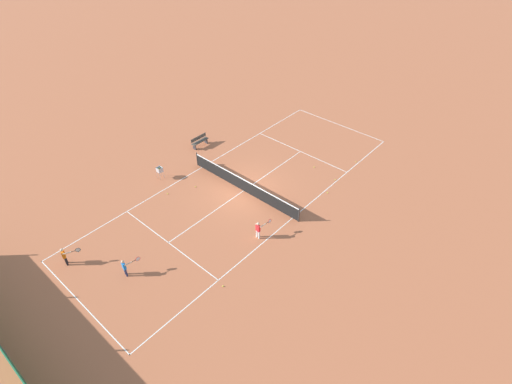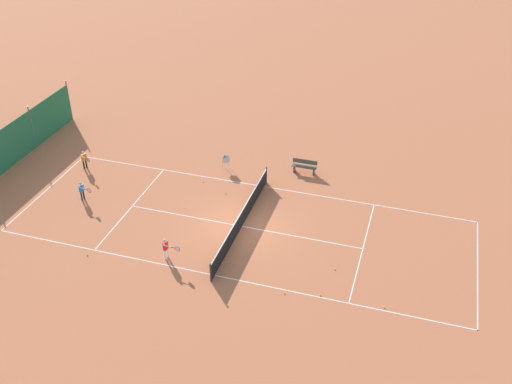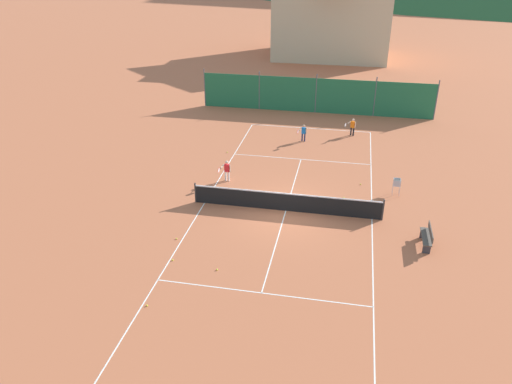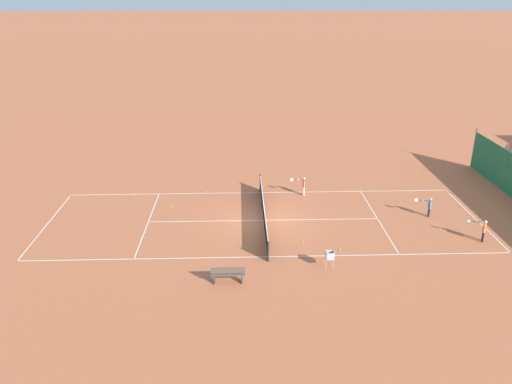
% 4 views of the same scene
% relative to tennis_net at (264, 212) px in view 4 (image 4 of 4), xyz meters
% --- Properties ---
extents(ground_plane, '(600.00, 600.00, 0.00)m').
position_rel_tennis_net_xyz_m(ground_plane, '(0.00, 0.00, -0.50)').
color(ground_plane, '#B7603D').
extents(court_line_markings, '(8.25, 23.85, 0.01)m').
position_rel_tennis_net_xyz_m(court_line_markings, '(0.00, 0.00, -0.50)').
color(court_line_markings, white).
rests_on(court_line_markings, ground).
extents(tennis_net, '(9.18, 0.08, 1.06)m').
position_rel_tennis_net_xyz_m(tennis_net, '(0.00, 0.00, 0.00)').
color(tennis_net, '#2D2D2D').
rests_on(tennis_net, ground).
extents(player_near_baseline, '(0.73, 0.88, 1.18)m').
position_rel_tennis_net_xyz_m(player_near_baseline, '(2.84, 11.00, 0.19)').
color(player_near_baseline, black).
rests_on(player_near_baseline, ground).
extents(player_far_baseline, '(0.53, 0.93, 1.13)m').
position_rel_tennis_net_xyz_m(player_far_baseline, '(-0.22, 9.32, 0.16)').
color(player_far_baseline, '#23284C').
rests_on(player_far_baseline, ground).
extents(player_far_service, '(0.47, 0.98, 1.18)m').
position_rel_tennis_net_xyz_m(player_far_service, '(-3.62, 2.64, 0.19)').
color(player_far_service, white).
rests_on(player_far_service, ground).
extents(tennis_ball_by_net_right, '(0.07, 0.07, 0.07)m').
position_rel_tennis_net_xyz_m(tennis_ball_by_net_right, '(-4.36, -3.49, -0.47)').
color(tennis_ball_by_net_right, '#CCE033').
rests_on(tennis_ball_by_net_right, ground).
extents(tennis_ball_far_corner, '(0.07, 0.07, 0.07)m').
position_rel_tennis_net_xyz_m(tennis_ball_far_corner, '(-4.58, 6.53, -0.47)').
color(tennis_ball_far_corner, '#CCE033').
rests_on(tennis_ball_far_corner, ground).
extents(tennis_ball_service_box, '(0.07, 0.07, 0.07)m').
position_rel_tennis_net_xyz_m(tennis_ball_service_box, '(-2.00, -5.35, -0.47)').
color(tennis_ball_service_box, '#CCE033').
rests_on(tennis_ball_service_box, ground).
extents(tennis_ball_alley_left, '(0.07, 0.07, 0.07)m').
position_rel_tennis_net_xyz_m(tennis_ball_alley_left, '(-3.97, -5.06, -0.47)').
color(tennis_ball_alley_left, '#CCE033').
rests_on(tennis_ball_alley_left, ground).
extents(tennis_ball_alley_right, '(0.07, 0.07, 0.07)m').
position_rel_tennis_net_xyz_m(tennis_ball_alley_right, '(3.53, 3.60, -0.47)').
color(tennis_ball_alley_right, '#CCE033').
rests_on(tennis_ball_alley_right, ground).
extents(tennis_ball_mid_court, '(0.07, 0.07, 0.07)m').
position_rel_tennis_net_xyz_m(tennis_ball_mid_court, '(-3.91, -7.94, -0.47)').
color(tennis_ball_mid_court, '#CCE033').
rests_on(tennis_ball_mid_court, ground).
extents(tennis_ball_by_net_left, '(0.07, 0.07, 0.07)m').
position_rel_tennis_net_xyz_m(tennis_ball_by_net_left, '(2.71, 1.87, -0.47)').
color(tennis_ball_by_net_left, '#CCE033').
rests_on(tennis_ball_by_net_left, ground).
extents(ball_hopper, '(0.36, 0.36, 0.89)m').
position_rel_tennis_net_xyz_m(ball_hopper, '(5.31, 2.77, 0.16)').
color(ball_hopper, '#B7B7BC').
rests_on(ball_hopper, ground).
extents(courtside_bench, '(0.36, 1.50, 0.84)m').
position_rel_tennis_net_xyz_m(courtside_bench, '(6.34, -1.87, -0.05)').
color(courtside_bench, '#51473D').
rests_on(courtside_bench, ground).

